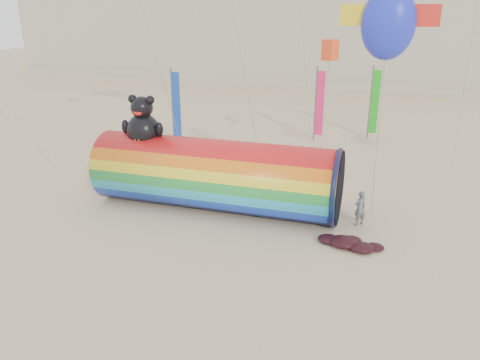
% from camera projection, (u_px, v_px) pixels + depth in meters
% --- Properties ---
extents(ground, '(160.00, 160.00, 0.00)m').
position_uv_depth(ground, '(217.00, 248.00, 18.51)').
color(ground, '#CCB58C').
rests_on(ground, ground).
extents(windsock_assembly, '(11.40, 3.47, 5.26)m').
position_uv_depth(windsock_assembly, '(215.00, 173.00, 21.65)').
color(windsock_assembly, red).
rests_on(windsock_assembly, ground).
extents(kite_handler, '(0.68, 0.67, 1.57)m').
position_uv_depth(kite_handler, '(360.00, 208.00, 20.23)').
color(kite_handler, '#5C5F63').
rests_on(kite_handler, ground).
extents(fabric_bundle, '(2.62, 1.35, 0.41)m').
position_uv_depth(fabric_bundle, '(349.00, 243.00, 18.54)').
color(fabric_bundle, '#380A12').
rests_on(fabric_bundle, ground).
extents(festival_banners, '(13.57, 5.43, 5.20)m').
position_uv_depth(festival_banners, '(290.00, 104.00, 32.67)').
color(festival_banners, '#59595E').
rests_on(festival_banners, ground).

